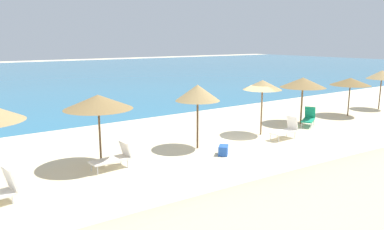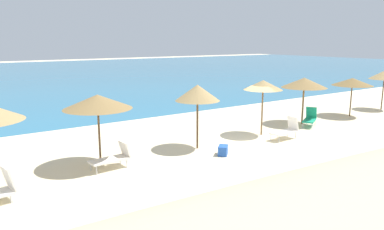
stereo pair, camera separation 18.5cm
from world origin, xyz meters
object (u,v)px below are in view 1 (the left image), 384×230
beach_umbrella_2 (98,102)px  lounge_chair_1 (309,118)px  beach_umbrella_6 (350,82)px  beach_umbrella_4 (262,85)px  beach_umbrella_5 (303,83)px  beach_umbrella_7 (382,75)px  lounge_chair_2 (114,157)px  cooler_box (223,150)px  beach_umbrella_3 (198,93)px  lounge_chair_3 (286,129)px

beach_umbrella_2 → lounge_chair_1: beach_umbrella_2 is taller
lounge_chair_1 → beach_umbrella_6: bearing=-113.9°
beach_umbrella_4 → beach_umbrella_5: beach_umbrella_4 is taller
beach_umbrella_4 → beach_umbrella_6: size_ratio=1.13×
beach_umbrella_7 → lounge_chair_1: (-8.20, -0.43, -1.92)m
beach_umbrella_2 → lounge_chair_1: 12.13m
lounge_chair_2 → cooler_box: (4.40, -1.07, -0.23)m
beach_umbrella_4 → beach_umbrella_6: bearing=1.3°
beach_umbrella_3 → lounge_chair_3: 4.98m
beach_umbrella_6 → lounge_chair_3: bearing=-169.1°
beach_umbrella_7 → lounge_chair_1: 8.43m
beach_umbrella_6 → lounge_chair_2: beach_umbrella_6 is taller
beach_umbrella_6 → beach_umbrella_7: size_ratio=0.91×
beach_umbrella_5 → beach_umbrella_6: (4.25, -0.26, -0.19)m
lounge_chair_3 → beach_umbrella_4: bearing=14.5°
lounge_chair_3 → beach_umbrella_7: bearing=-84.4°
beach_umbrella_6 → lounge_chair_1: (-4.36, -0.35, -1.70)m
beach_umbrella_5 → lounge_chair_3: size_ratio=1.74×
beach_umbrella_5 → beach_umbrella_7: 8.09m
beach_umbrella_3 → beach_umbrella_5: beach_umbrella_3 is taller
beach_umbrella_6 → lounge_chair_3: beach_umbrella_6 is taller
lounge_chair_2 → cooler_box: bearing=-107.6°
lounge_chair_1 → lounge_chair_3: lounge_chair_3 is taller
beach_umbrella_7 → lounge_chair_1: bearing=-177.0°
beach_umbrella_5 → lounge_chair_2: beach_umbrella_5 is taller
lounge_chair_2 → cooler_box: 4.54m
cooler_box → beach_umbrella_7: bearing=6.4°
beach_umbrella_6 → cooler_box: (-11.65, -1.67, -1.96)m
lounge_chair_2 → cooler_box: size_ratio=2.63×
beach_umbrella_5 → beach_umbrella_6: beach_umbrella_5 is taller
cooler_box → lounge_chair_1: bearing=10.3°
beach_umbrella_7 → lounge_chair_1: beach_umbrella_7 is taller
beach_umbrella_3 → cooler_box: bearing=-77.4°
beach_umbrella_7 → lounge_chair_3: bearing=-172.3°
lounge_chair_3 → cooler_box: lounge_chair_3 is taller
beach_umbrella_6 → cooler_box: bearing=-171.8°
beach_umbrella_2 → beach_umbrella_4: (8.40, -0.13, 0.05)m
lounge_chair_3 → cooler_box: (-4.10, -0.21, -0.27)m
lounge_chair_3 → beach_umbrella_6: bearing=-81.2°
beach_umbrella_5 → beach_umbrella_3: bearing=-176.0°
lounge_chair_1 → cooler_box: size_ratio=2.45×
beach_umbrella_6 → cooler_box: 11.93m
beach_umbrella_6 → cooler_box: beach_umbrella_6 is taller
beach_umbrella_2 → lounge_chair_2: (0.28, -0.55, -2.03)m
beach_umbrella_3 → beach_umbrella_4: (4.03, 0.09, 0.05)m
cooler_box → lounge_chair_3: bearing=3.0°
beach_umbrella_7 → beach_umbrella_5: bearing=178.7°
beach_umbrella_4 → cooler_box: 4.63m
beach_umbrella_4 → lounge_chair_1: 4.12m
beach_umbrella_3 → beach_umbrella_7: size_ratio=1.05×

